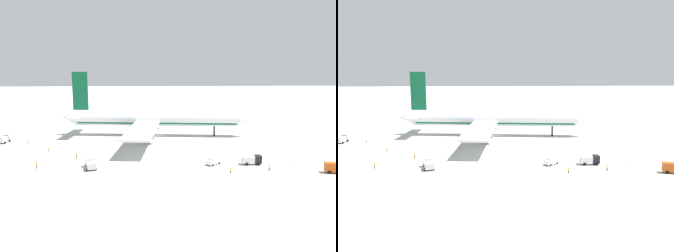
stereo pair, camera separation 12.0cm
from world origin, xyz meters
The scene contains 18 objects.
ground_plane centered at (0.00, 0.00, 0.00)m, with size 600.00×600.00×0.00m, color #B2B2AD.
airliner centered at (-1.44, 0.17, 6.63)m, with size 74.34×75.99×24.54m.
service_truck_0 centered at (-18.23, -43.31, 1.32)m, with size 3.94×6.13×2.64m.
service_truck_1 centered at (25.85, -41.47, 1.42)m, with size 5.23×2.65×2.63m.
service_truck_2 centered at (-54.09, -10.65, 1.41)m, with size 2.88×5.39×2.67m.
service_truck_3 centered at (45.03, -50.23, 1.51)m, with size 5.78×3.27×2.77m.
service_van centered at (15.26, -41.04, 1.03)m, with size 4.54×4.30×1.97m.
baggage_cart_0 centered at (-46.05, 50.39, 0.27)m, with size 2.35×3.42×0.40m.
ground_worker_0 centered at (-34.78, -24.02, 0.89)m, with size 0.51×0.51×1.75m.
ground_worker_1 centered at (-45.55, -11.53, 0.84)m, with size 0.44×0.44×1.66m.
ground_worker_2 centered at (-24.07, -33.30, 0.91)m, with size 0.55×0.55×1.78m.
ground_worker_3 centered at (28.81, -47.56, 0.87)m, with size 0.48×0.48×1.72m.
ground_worker_4 centered at (18.30, -49.10, 0.84)m, with size 0.55×0.55×1.66m.
ground_worker_5 centered at (-32.62, -42.91, 0.92)m, with size 0.43×0.43×1.79m.
traffic_cone_0 centered at (-12.91, 41.17, 0.28)m, with size 0.36×0.36×0.55m, color orange.
traffic_cone_1 centered at (35.86, -44.48, 0.28)m, with size 0.36×0.36×0.55m, color orange.
traffic_cone_2 centered at (41.20, 8.24, 0.28)m, with size 0.36×0.36×0.55m, color orange.
traffic_cone_3 centered at (-11.17, 42.73, 0.28)m, with size 0.36×0.36×0.55m, color orange.
Camera 2 is at (-1.34, -136.01, 27.80)m, focal length 38.08 mm.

